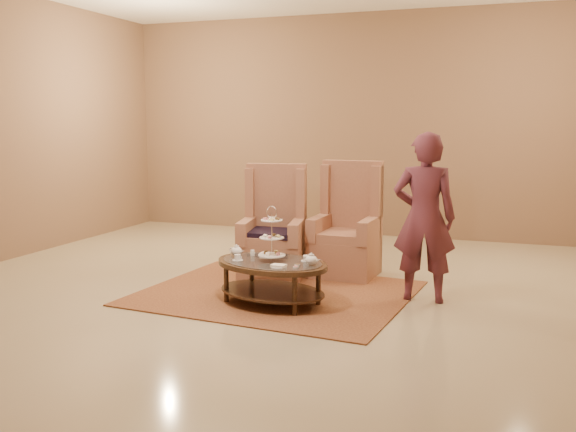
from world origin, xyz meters
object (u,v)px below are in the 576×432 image
at_px(person, 424,218).
at_px(armchair_left, 274,239).
at_px(tea_table, 272,269).
at_px(armchair_right, 347,237).

bearing_deg(person, armchair_left, -21.51).
xyz_separation_m(tea_table, person, (1.40, 0.64, 0.50)).
xyz_separation_m(armchair_right, person, (1.01, -0.87, 0.41)).
height_order(armchair_right, person, person).
relative_size(tea_table, armchair_left, 1.02).
xyz_separation_m(armchair_left, person, (1.80, -0.47, 0.41)).
bearing_deg(tea_table, person, 38.57).
bearing_deg(tea_table, armchair_left, 123.97).
height_order(tea_table, armchair_right, armchair_right).
height_order(tea_table, armchair_left, armchair_left).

